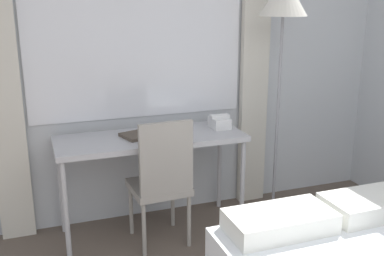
{
  "coord_description": "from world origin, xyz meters",
  "views": [
    {
      "loc": [
        -1.05,
        -0.43,
        1.73
      ],
      "look_at": [
        -0.07,
        2.27,
        0.93
      ],
      "focal_mm": 42.0,
      "sensor_mm": 36.0,
      "label": 1
    }
  ],
  "objects_px": {
    "telephone": "(220,122)",
    "desk_chair": "(162,178)",
    "standing_lamp": "(283,16)",
    "desk": "(151,144)",
    "book": "(142,134)"
  },
  "relations": [
    {
      "from": "telephone",
      "to": "desk_chair",
      "type": "bearing_deg",
      "value": -154.75
    },
    {
      "from": "desk_chair",
      "to": "standing_lamp",
      "type": "bearing_deg",
      "value": 5.16
    },
    {
      "from": "desk",
      "to": "standing_lamp",
      "type": "relative_size",
      "value": 0.72
    },
    {
      "from": "telephone",
      "to": "book",
      "type": "height_order",
      "value": "telephone"
    },
    {
      "from": "telephone",
      "to": "book",
      "type": "distance_m",
      "value": 0.63
    },
    {
      "from": "standing_lamp",
      "to": "book",
      "type": "xyz_separation_m",
      "value": [
        -1.08,
        0.11,
        -0.84
      ]
    },
    {
      "from": "standing_lamp",
      "to": "book",
      "type": "height_order",
      "value": "standing_lamp"
    },
    {
      "from": "desk",
      "to": "telephone",
      "type": "height_order",
      "value": "telephone"
    },
    {
      "from": "desk_chair",
      "to": "telephone",
      "type": "bearing_deg",
      "value": 22.34
    },
    {
      "from": "telephone",
      "to": "book",
      "type": "relative_size",
      "value": 0.52
    },
    {
      "from": "desk_chair",
      "to": "book",
      "type": "xyz_separation_m",
      "value": [
        -0.08,
        0.25,
        0.26
      ]
    },
    {
      "from": "standing_lamp",
      "to": "telephone",
      "type": "distance_m",
      "value": 0.93
    },
    {
      "from": "desk",
      "to": "telephone",
      "type": "relative_size",
      "value": 8.01
    },
    {
      "from": "desk_chair",
      "to": "desk",
      "type": "bearing_deg",
      "value": 90.92
    },
    {
      "from": "standing_lamp",
      "to": "telephone",
      "type": "height_order",
      "value": "standing_lamp"
    }
  ]
}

